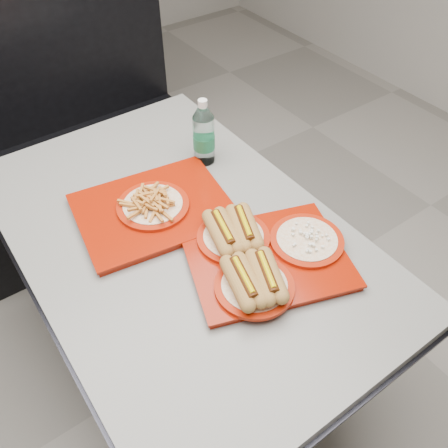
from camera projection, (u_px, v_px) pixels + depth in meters
ground at (191, 354)px, 2.00m from camera, size 6.00×6.00×0.00m
diner_table at (182, 265)px, 1.58m from camera, size 0.92×1.42×0.75m
booth_bench at (67, 151)px, 2.34m from camera, size 1.30×0.57×1.35m
tray_near at (261, 255)px, 1.35m from camera, size 0.54×0.48×0.10m
tray_far at (153, 207)px, 1.50m from camera, size 0.52×0.44×0.09m
water_bottle at (204, 136)px, 1.64m from camera, size 0.08×0.08×0.25m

